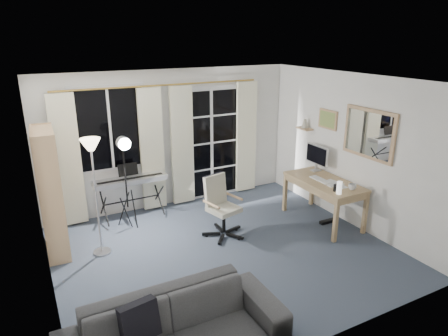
% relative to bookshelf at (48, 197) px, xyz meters
% --- Properties ---
extents(floor, '(4.50, 4.00, 0.02)m').
position_rel_bookshelf_xyz_m(floor, '(2.12, -1.12, -0.85)').
color(floor, '#3B4557').
rests_on(floor, ground).
extents(window, '(1.20, 0.08, 1.40)m').
position_rel_bookshelf_xyz_m(window, '(1.07, 0.86, 0.66)').
color(window, white).
rests_on(window, floor).
extents(french_door, '(1.32, 0.09, 2.11)m').
position_rel_bookshelf_xyz_m(french_door, '(2.87, 0.86, 0.18)').
color(french_door, white).
rests_on(french_door, floor).
extents(curtains, '(3.60, 0.07, 2.13)m').
position_rel_bookshelf_xyz_m(curtains, '(1.98, 0.76, 0.25)').
color(curtains, gold).
rests_on(curtains, floor).
extents(bookshelf, '(0.32, 0.84, 1.78)m').
position_rel_bookshelf_xyz_m(bookshelf, '(0.00, 0.00, 0.00)').
color(bookshelf, tan).
rests_on(bookshelf, floor).
extents(torchiere_lamp, '(0.27, 0.27, 1.67)m').
position_rel_bookshelf_xyz_m(torchiere_lamp, '(0.57, -0.34, 0.50)').
color(torchiere_lamp, '#B2B2B7').
rests_on(torchiere_lamp, floor).
extents(keyboard_piano, '(1.20, 0.59, 0.87)m').
position_rel_bookshelf_xyz_m(keyboard_piano, '(1.27, 0.58, -0.18)').
color(keyboard_piano, black).
rests_on(keyboard_piano, floor).
extents(studio_light, '(0.27, 0.31, 1.53)m').
position_rel_bookshelf_xyz_m(studio_light, '(1.13, 0.24, 0.39)').
color(studio_light, black).
rests_on(studio_light, floor).
extents(office_chair, '(0.65, 0.63, 0.94)m').
position_rel_bookshelf_xyz_m(office_chair, '(2.31, -0.58, -0.29)').
color(office_chair, black).
rests_on(office_chair, floor).
extents(desk, '(0.67, 1.34, 0.71)m').
position_rel_bookshelf_xyz_m(desk, '(4.00, -0.99, -0.22)').
color(desk, tan).
rests_on(desk, floor).
extents(monitor, '(0.17, 0.51, 0.45)m').
position_rel_bookshelf_xyz_m(monitor, '(4.20, -0.54, 0.14)').
color(monitor, silver).
rests_on(monitor, desk).
extents(desk_clutter, '(0.42, 0.81, 0.91)m').
position_rel_bookshelf_xyz_m(desk_clutter, '(3.94, -1.21, -0.28)').
color(desk_clutter, white).
rests_on(desk_clutter, desk).
extents(mug, '(0.12, 0.09, 0.12)m').
position_rel_bookshelf_xyz_m(mug, '(4.10, -1.49, -0.07)').
color(mug, silver).
rests_on(mug, desk).
extents(wall_mirror, '(0.04, 0.94, 0.74)m').
position_rel_bookshelf_xyz_m(wall_mirror, '(4.34, -1.47, 0.71)').
color(wall_mirror, tan).
rests_on(wall_mirror, floor).
extents(framed_print, '(0.03, 0.42, 0.32)m').
position_rel_bookshelf_xyz_m(framed_print, '(4.35, -0.57, 0.76)').
color(framed_print, tan).
rests_on(framed_print, floor).
extents(wall_shelf, '(0.16, 0.30, 0.18)m').
position_rel_bookshelf_xyz_m(wall_shelf, '(4.28, -0.07, 0.56)').
color(wall_shelf, tan).
rests_on(wall_shelf, floor).
extents(sofa, '(2.09, 0.61, 0.82)m').
position_rel_bookshelf_xyz_m(sofa, '(0.79, -2.67, -0.43)').
color(sofa, '#2F2F31').
rests_on(sofa, floor).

